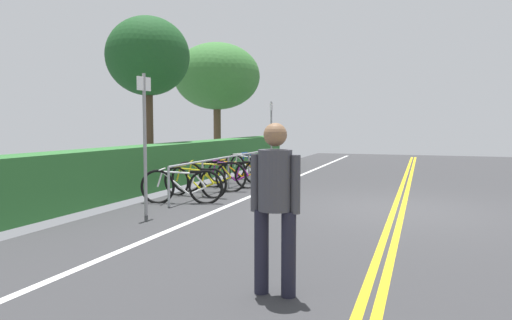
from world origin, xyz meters
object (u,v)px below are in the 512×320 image
Objects in this scene: sign_post_near at (145,132)px; sign_post_far at (271,130)px; bicycle_6 at (256,165)px; pedestrian at (275,197)px; bike_rack at (228,164)px; tree_far_right at (217,77)px; bicycle_0 at (182,186)px; bicycle_2 at (209,177)px; bicycle_3 at (230,174)px; bicycle_4 at (237,172)px; bicycle_5 at (249,167)px; tree_mid at (148,57)px; bicycle_1 at (195,182)px.

sign_post_near is 8.23m from sign_post_far.
bicycle_6 is 1.05× the size of pedestrian.
bike_rack is 4.10m from sign_post_near.
pedestrian is (-7.05, -3.41, 0.33)m from bike_rack.
tree_far_right is (4.48, 3.28, 3.22)m from bicycle_6.
bike_rack is at bearing 0.88° from bicycle_0.
bicycle_6 is at bearing 0.01° from bicycle_2.
bicycle_3 is 1.01× the size of pedestrian.
bicycle_4 is 7.68m from tree_far_right.
bicycle_5 is at bearing 1.71° from sign_post_near.
tree_mid is (-2.97, 2.93, 2.20)m from sign_post_far.
sign_post_far is (8.22, 0.24, -0.07)m from sign_post_near.
bike_rack is 2.54m from bicycle_6.
sign_post_near is at bearing -178.80° from bicycle_0.
bike_rack is 2.62m from bicycle_0.
bicycle_1 is at bearing 175.70° from bike_rack.
sign_post_near is (3.05, 3.34, 0.56)m from pedestrian.
bike_rack is 3.68× the size of bicycle_0.
tree_far_right reaches higher than bicycle_2.
sign_post_far is at bearing -130.61° from tree_far_right.
tree_far_right is (9.60, 3.45, 3.24)m from bicycle_0.
bicycle_0 is at bearing -178.23° from sign_post_far.
bicycle_6 is at bearing 2.94° from bike_rack.
pedestrian is (-5.38, -3.53, 0.61)m from bicycle_1.
bicycle_6 is at bearing -143.78° from tree_far_right.
tree_mid is 5.76m from tree_far_right.
bicycle_5 is at bearing 21.68° from pedestrian.
tree_mid is (2.92, 2.98, 3.29)m from bicycle_1.
bicycle_4 is (0.95, 0.17, -0.03)m from bicycle_3.
bicycle_4 is (1.78, -0.03, -0.05)m from bicycle_2.
bicycle_3 is 8.51m from tree_far_right.
bicycle_3 is at bearing -13.71° from bicycle_2.
tree_far_right is (11.00, 3.48, 2.09)m from sign_post_near.
bicycle_2 is at bearing 0.21° from bicycle_1.
tree_mid is at bearing 54.26° from bicycle_2.
bike_rack is 3.63× the size of bicycle_4.
bicycle_6 reaches higher than bicycle_1.
bicycle_2 is at bearing 29.87° from pedestrian.
bicycle_3 is (2.54, -0.03, -0.00)m from bicycle_0.
bicycle_6 is 10.22m from pedestrian.
pedestrian is at bearing -150.13° from bicycle_2.
bicycle_0 is 0.97× the size of bicycle_2.
tree_mid reaches higher than pedestrian.
bicycle_2 is 2.68m from bicycle_5.
bicycle_1 is at bearing 4.79° from sign_post_near.
pedestrian is 0.34× the size of tree_mid.
sign_post_near is at bearing -178.33° from sign_post_far.
bicycle_4 is at bearing -178.79° from sign_post_far.
tree_mid is at bearing -176.98° from tree_far_right.
bicycle_1 is 1.00× the size of bicycle_3.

